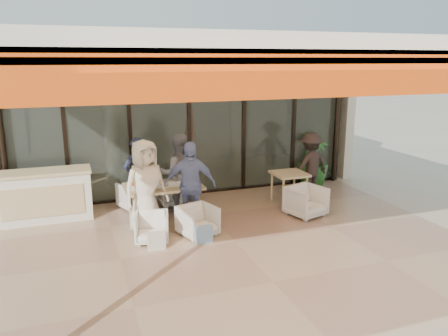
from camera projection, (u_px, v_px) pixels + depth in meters
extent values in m
plane|color=#C6B293|center=(236.00, 243.00, 7.68)|extent=(70.00, 70.00, 0.00)
cube|color=tan|center=(236.00, 243.00, 7.68)|extent=(8.00, 6.00, 0.01)
cube|color=silver|center=(237.00, 50.00, 6.88)|extent=(8.00, 6.00, 0.20)
cube|color=#EE4B0C|center=(346.00, 73.00, 4.26)|extent=(8.00, 0.12, 0.45)
cube|color=orange|center=(311.00, 60.00, 4.86)|extent=(8.00, 1.50, 0.06)
cylinder|color=black|center=(2.00, 140.00, 8.66)|extent=(0.12, 0.12, 3.20)
cylinder|color=black|center=(337.00, 121.00, 11.19)|extent=(0.12, 0.12, 3.20)
cube|color=#9EADA3|center=(189.00, 129.00, 10.03)|extent=(8.00, 0.03, 3.20)
cube|color=black|center=(191.00, 193.00, 10.41)|extent=(8.00, 0.10, 0.08)
cube|color=black|center=(188.00, 59.00, 9.65)|extent=(8.00, 0.10, 0.08)
cube|color=black|center=(65.00, 135.00, 9.15)|extent=(0.08, 0.10, 3.20)
cube|color=black|center=(130.00, 132.00, 9.59)|extent=(0.08, 0.10, 3.20)
cube|color=black|center=(189.00, 129.00, 10.03)|extent=(0.08, 0.10, 3.20)
cube|color=black|center=(244.00, 126.00, 10.47)|extent=(0.08, 0.10, 3.20)
cube|color=black|center=(294.00, 123.00, 10.91)|extent=(0.08, 0.10, 3.20)
cube|color=black|center=(338.00, 121.00, 11.34)|extent=(0.08, 0.10, 3.20)
cube|color=silver|center=(159.00, 108.00, 13.21)|extent=(9.00, 0.25, 3.40)
cube|color=silver|center=(316.00, 109.00, 13.04)|extent=(0.25, 3.50, 3.40)
cube|color=silver|center=(170.00, 49.00, 11.19)|extent=(9.00, 3.50, 0.25)
cube|color=tan|center=(174.00, 176.00, 12.02)|extent=(8.00, 3.50, 0.02)
cylinder|color=silver|center=(111.00, 127.00, 11.00)|extent=(0.40, 0.40, 3.00)
cylinder|color=silver|center=(237.00, 120.00, 12.11)|extent=(0.40, 0.40, 3.00)
cylinder|color=black|center=(126.00, 66.00, 10.40)|extent=(0.03, 0.03, 0.70)
cube|color=black|center=(127.00, 85.00, 10.51)|extent=(0.30, 0.30, 0.40)
sphere|color=#FFBF72|center=(127.00, 85.00, 10.51)|extent=(0.18, 0.18, 0.18)
cylinder|color=black|center=(260.00, 65.00, 11.54)|extent=(0.03, 0.03, 0.70)
cube|color=black|center=(260.00, 82.00, 11.65)|extent=(0.30, 0.30, 0.40)
sphere|color=#FFBF72|center=(260.00, 82.00, 11.65)|extent=(0.18, 0.18, 0.18)
cylinder|color=black|center=(191.00, 181.00, 11.42)|extent=(0.40, 0.40, 0.05)
cylinder|color=black|center=(191.00, 143.00, 11.18)|extent=(0.04, 0.04, 2.10)
cone|color=#EE4D14|center=(190.00, 118.00, 11.02)|extent=(0.32, 0.32, 1.10)
cube|color=silver|center=(44.00, 197.00, 8.62)|extent=(1.80, 0.60, 1.00)
cube|color=tan|center=(41.00, 172.00, 8.50)|extent=(1.85, 0.65, 0.06)
cube|color=tan|center=(43.00, 202.00, 8.34)|extent=(1.50, 0.02, 0.60)
cube|color=tan|center=(163.00, 186.00, 8.57)|extent=(1.50, 0.90, 0.05)
cube|color=white|center=(163.00, 185.00, 8.57)|extent=(1.30, 0.35, 0.01)
cylinder|color=tan|center=(135.00, 213.00, 8.17)|extent=(0.06, 0.06, 0.70)
cylinder|color=tan|center=(198.00, 206.00, 8.57)|extent=(0.06, 0.06, 0.70)
cylinder|color=tan|center=(130.00, 203.00, 8.75)|extent=(0.06, 0.06, 0.70)
cylinder|color=tan|center=(190.00, 196.00, 9.16)|extent=(0.06, 0.06, 0.70)
cylinder|color=white|center=(141.00, 187.00, 8.27)|extent=(0.06, 0.06, 0.11)
cylinder|color=white|center=(149.00, 181.00, 8.65)|extent=(0.06, 0.06, 0.11)
cylinder|color=white|center=(167.00, 183.00, 8.48)|extent=(0.06, 0.06, 0.11)
cylinder|color=white|center=(176.00, 179.00, 8.81)|extent=(0.06, 0.06, 0.11)
cylinder|color=maroon|center=(134.00, 182.00, 8.50)|extent=(0.07, 0.07, 0.16)
cylinder|color=black|center=(155.00, 178.00, 8.77)|extent=(0.09, 0.09, 0.17)
cylinder|color=black|center=(155.00, 173.00, 8.75)|extent=(0.10, 0.10, 0.01)
cylinder|color=white|center=(143.00, 191.00, 8.14)|extent=(0.22, 0.22, 0.01)
cylinder|color=white|center=(189.00, 187.00, 8.44)|extent=(0.22, 0.22, 0.01)
cylinder|color=white|center=(138.00, 183.00, 8.71)|extent=(0.22, 0.22, 0.01)
cylinder|color=white|center=(181.00, 179.00, 9.00)|extent=(0.22, 0.22, 0.01)
imported|color=white|center=(135.00, 194.00, 9.40)|extent=(0.80, 0.78, 0.65)
imported|color=white|center=(174.00, 190.00, 9.67)|extent=(0.70, 0.66, 0.68)
imported|color=white|center=(152.00, 226.00, 7.67)|extent=(0.68, 0.65, 0.59)
imported|color=white|center=(198.00, 220.00, 7.94)|extent=(0.76, 0.73, 0.63)
imported|color=#1B1F3B|center=(138.00, 177.00, 8.82)|extent=(0.70, 0.58, 1.65)
imported|color=slate|center=(178.00, 173.00, 9.09)|extent=(0.89, 0.73, 1.68)
imported|color=beige|center=(145.00, 187.00, 7.99)|extent=(1.00, 0.81, 1.76)
imported|color=#737FC0|center=(190.00, 185.00, 8.27)|extent=(1.05, 0.64, 1.67)
cube|color=silver|center=(157.00, 242.00, 7.34)|extent=(0.30, 0.10, 0.34)
cube|color=#99BFD8|center=(204.00, 235.00, 7.61)|extent=(0.30, 0.10, 0.34)
cube|color=tan|center=(289.00, 174.00, 9.52)|extent=(0.70, 0.70, 0.05)
cylinder|color=tan|center=(283.00, 195.00, 9.27)|extent=(0.05, 0.05, 0.70)
cylinder|color=tan|center=(306.00, 192.00, 9.45)|extent=(0.05, 0.05, 0.70)
cylinder|color=tan|center=(272.00, 188.00, 9.78)|extent=(0.05, 0.05, 0.70)
cylinder|color=tan|center=(294.00, 185.00, 9.96)|extent=(0.05, 0.05, 0.70)
imported|color=white|center=(306.00, 200.00, 8.93)|extent=(0.83, 0.80, 0.70)
imported|color=black|center=(310.00, 165.00, 10.12)|extent=(1.08, 0.75, 1.53)
imported|color=#1E5919|center=(313.00, 159.00, 11.04)|extent=(0.97, 0.97, 1.38)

